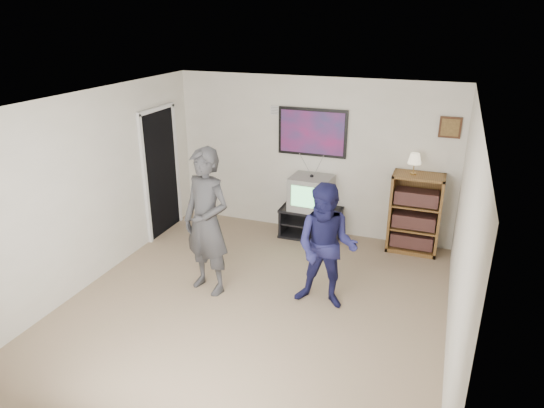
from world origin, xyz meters
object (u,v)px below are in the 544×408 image
Objects in this scene: crt_television at (311,193)px; person_tall at (207,222)px; person_short at (326,247)px; bookshelf at (415,213)px; media_stand at (311,222)px.

person_tall is at bearing -108.63° from crt_television.
bookshelf is at bearing 65.02° from person_short.
person_short reaches higher than bookshelf.
person_tall is (-0.78, -2.02, 0.71)m from media_stand.
bookshelf is at bearing 4.14° from crt_television.
media_stand is 2.06m from person_short.
person_short is at bearing 21.77° from person_tall.
person_tall is at bearing -138.80° from bookshelf.
bookshelf is at bearing 56.62° from person_tall.
bookshelf reaches higher than crt_television.
person_short is at bearing -69.33° from media_stand.
crt_television is at bearing 110.81° from person_short.
crt_television is 0.33× the size of person_tall.
person_tall reaches higher than media_stand.
media_stand is 0.79× the size of bookshelf.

